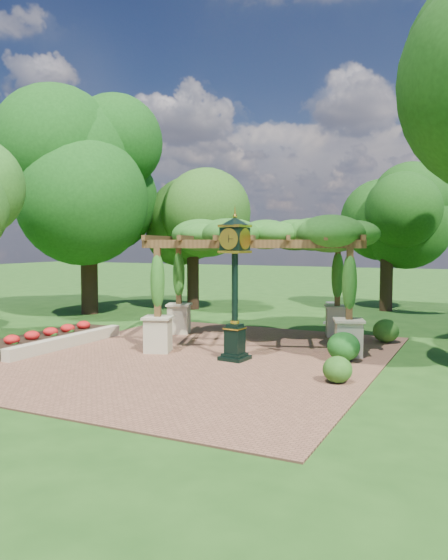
% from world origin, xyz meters
% --- Properties ---
extents(ground, '(120.00, 120.00, 0.00)m').
position_xyz_m(ground, '(0.00, 0.00, 0.00)').
color(ground, '#1E4714').
rests_on(ground, ground).
extents(brick_plaza, '(10.00, 12.00, 0.04)m').
position_xyz_m(brick_plaza, '(0.00, 1.00, 0.02)').
color(brick_plaza, brown).
rests_on(brick_plaza, ground).
extents(border_wall, '(0.35, 5.00, 0.40)m').
position_xyz_m(border_wall, '(-4.60, 0.50, 0.20)').
color(border_wall, '#C6B793').
rests_on(border_wall, ground).
extents(flower_bed, '(1.50, 5.00, 0.36)m').
position_xyz_m(flower_bed, '(-5.50, 0.50, 0.18)').
color(flower_bed, red).
rests_on(flower_bed, ground).
extents(pedestal_clock, '(0.90, 0.90, 4.13)m').
position_xyz_m(pedestal_clock, '(1.02, 1.11, 2.47)').
color(pedestal_clock, black).
rests_on(pedestal_clock, brick_plaza).
extents(pergola, '(7.63, 6.13, 4.17)m').
position_xyz_m(pergola, '(0.53, 3.71, 3.42)').
color(pergola, '#BAB08A').
rests_on(pergola, brick_plaza).
extents(sundial, '(0.55, 0.55, 0.91)m').
position_xyz_m(sundial, '(1.63, 9.30, 0.40)').
color(sundial, gray).
rests_on(sundial, ground).
extents(shrub_front, '(0.77, 0.77, 0.63)m').
position_xyz_m(shrub_front, '(4.28, -0.11, 0.36)').
color(shrub_front, '#275418').
rests_on(shrub_front, brick_plaza).
extents(shrub_mid, '(1.13, 1.13, 0.83)m').
position_xyz_m(shrub_mid, '(3.85, 2.28, 0.45)').
color(shrub_mid, '#175217').
rests_on(shrub_mid, brick_plaza).
extents(shrub_back, '(1.02, 1.02, 0.78)m').
position_xyz_m(shrub_back, '(4.42, 5.79, 0.43)').
color(shrub_back, '#30631C').
rests_on(shrub_back, brick_plaza).
extents(tree_west_near, '(5.39, 5.39, 9.56)m').
position_xyz_m(tree_west_near, '(-9.49, 7.46, 6.57)').
color(tree_west_near, '#372316').
rests_on(tree_west_near, ground).
extents(tree_west_far, '(3.95, 3.95, 6.84)m').
position_xyz_m(tree_west_far, '(-5.97, 11.16, 4.70)').
color(tree_west_far, '#321E13').
rests_on(tree_west_far, ground).
extents(tree_north, '(4.17, 4.17, 7.27)m').
position_xyz_m(tree_north, '(2.92, 14.71, 4.99)').
color(tree_north, '#342315').
rests_on(tree_north, ground).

